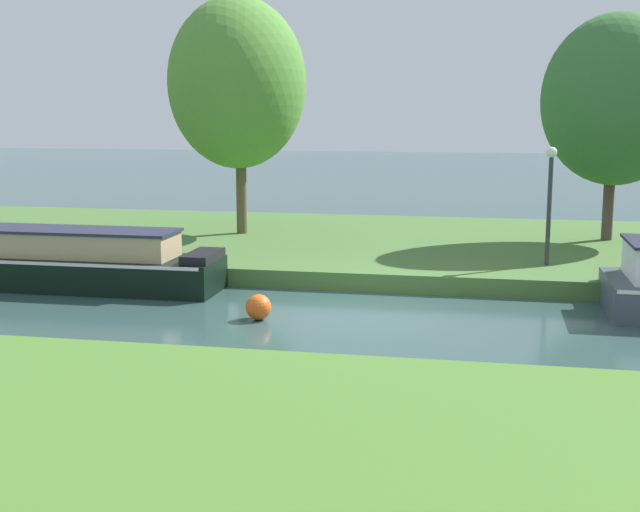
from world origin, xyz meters
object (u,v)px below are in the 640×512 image
Objects in this scene: lamp_post at (550,190)px; channel_buoy at (258,307)px; willow_tree_left at (238,83)px; willow_tree_centre at (617,100)px.

channel_buoy is at bearing -140.06° from lamp_post.
willow_tree_left is 1.10× the size of willow_tree_centre.
willow_tree_centre reaches higher than channel_buoy.
willow_tree_left reaches higher than lamp_post.
willow_tree_left is 9.12m from lamp_post.
channel_buoy is (-7.32, -8.25, -3.87)m from willow_tree_centre.
channel_buoy is (2.66, -7.82, -4.32)m from willow_tree_left.
willow_tree_left is 2.45× the size of lamp_post.
lamp_post is at bearing -21.44° from willow_tree_left.
lamp_post is at bearing -116.56° from willow_tree_centre.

